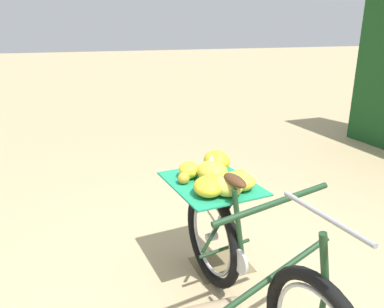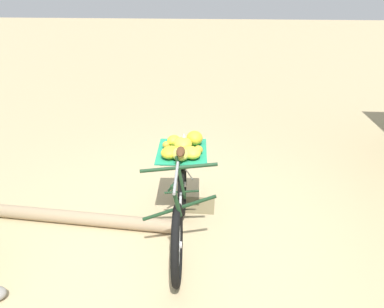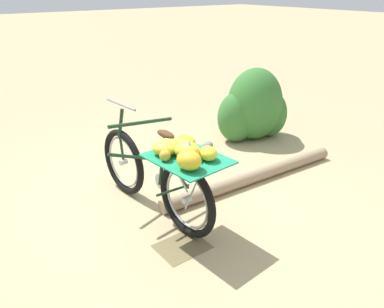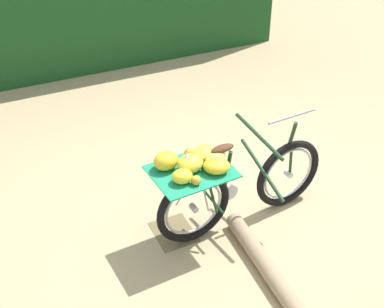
{
  "view_description": "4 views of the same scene",
  "coord_description": "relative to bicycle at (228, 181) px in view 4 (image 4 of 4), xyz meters",
  "views": [
    {
      "loc": [
        1.1,
        1.6,
        1.79
      ],
      "look_at": [
        0.22,
        -0.71,
        0.95
      ],
      "focal_mm": 34.9,
      "sensor_mm": 36.0,
      "label": 1
    },
    {
      "loc": [
        -0.31,
        2.92,
        2.39
      ],
      "look_at": [
        0.02,
        -0.47,
        0.79
      ],
      "focal_mm": 32.82,
      "sensor_mm": 36.0,
      "label": 2
    },
    {
      "loc": [
        -1.63,
        -2.96,
        2.14
      ],
      "look_at": [
        0.24,
        -0.48,
        0.76
      ],
      "focal_mm": 36.15,
      "sensor_mm": 36.0,
      "label": 3
    },
    {
      "loc": [
        3.43,
        -2.08,
        3.43
      ],
      "look_at": [
        0.06,
        -0.52,
        0.9
      ],
      "focal_mm": 49.88,
      "sensor_mm": 36.0,
      "label": 4
    }
  ],
  "objects": [
    {
      "name": "ground_plane",
      "position": [
        -0.1,
        0.19,
        -0.53
      ],
      "size": [
        60.0,
        60.0,
        0.0
      ],
      "primitive_type": "plane",
      "color": "tan"
    },
    {
      "name": "bicycle",
      "position": [
        0.0,
        0.0,
        0.0
      ],
      "size": [
        0.71,
        1.79,
        1.03
      ],
      "rotation": [
        0.0,
        0.0,
        1.65
      ],
      "color": "black",
      "rests_on": "ground_plane"
    },
    {
      "name": "leaf_litter_patch",
      "position": [
        -0.12,
        -0.49,
        -0.53
      ],
      "size": [
        0.44,
        0.36,
        0.01
      ],
      "primitive_type": "cube",
      "color": "olive",
      "rests_on": "ground_plane"
    }
  ]
}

